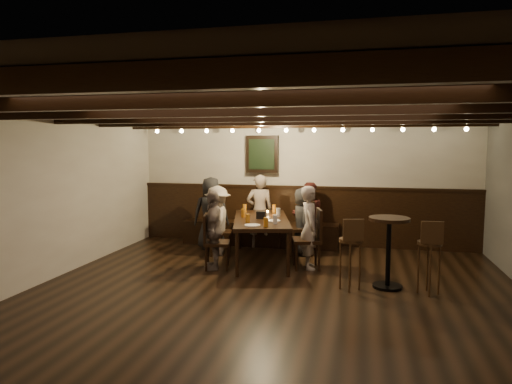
% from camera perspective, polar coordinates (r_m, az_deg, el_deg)
% --- Properties ---
extents(room, '(7.00, 7.00, 7.00)m').
position_cam_1_polar(room, '(7.65, 2.66, -0.53)').
color(room, black).
rests_on(room, ground).
extents(dining_table, '(1.31, 2.08, 0.72)m').
position_cam_1_polar(dining_table, '(7.56, 0.64, -3.74)').
color(dining_table, black).
rests_on(dining_table, floor).
extents(chair_left_near, '(0.47, 0.47, 0.85)m').
position_cam_1_polar(chair_left_near, '(8.09, -4.57, -6.03)').
color(chair_left_near, black).
rests_on(chair_left_near, floor).
extents(chair_left_far, '(0.47, 0.47, 0.86)m').
position_cam_1_polar(chair_left_far, '(7.21, -5.03, -7.49)').
color(chair_left_far, black).
rests_on(chair_left_far, floor).
extents(chair_right_near, '(0.54, 0.54, 0.97)m').
position_cam_1_polar(chair_right_near, '(8.12, 5.67, -5.73)').
color(chair_right_near, black).
rests_on(chair_right_near, floor).
extents(chair_right_far, '(0.52, 0.52, 0.94)m').
position_cam_1_polar(chair_right_far, '(7.25, 6.47, -7.24)').
color(chair_right_far, black).
rests_on(chair_right_far, floor).
extents(person_bench_left, '(0.74, 0.57, 1.34)m').
position_cam_1_polar(person_bench_left, '(8.47, -5.62, -2.65)').
color(person_bench_left, black).
rests_on(person_bench_left, floor).
extents(person_bench_centre, '(0.57, 0.44, 1.38)m').
position_cam_1_polar(person_bench_centre, '(8.59, 0.46, -2.39)').
color(person_bench_centre, gray).
rests_on(person_bench_centre, floor).
extents(person_bench_right, '(0.70, 0.60, 1.24)m').
position_cam_1_polar(person_bench_right, '(8.52, 6.55, -2.96)').
color(person_bench_right, '#5C241F').
rests_on(person_bench_right, floor).
extents(person_left_near, '(0.63, 0.87, 1.22)m').
position_cam_1_polar(person_left_near, '(8.03, -4.82, -3.58)').
color(person_left_near, '#A29689').
rests_on(person_left_near, floor).
extents(person_left_far, '(0.46, 0.77, 1.23)m').
position_cam_1_polar(person_left_far, '(7.14, -5.31, -4.75)').
color(person_left_far, gray).
rests_on(person_left_far, floor).
extents(person_right_near, '(0.51, 0.66, 1.19)m').
position_cam_1_polar(person_right_near, '(8.07, 5.90, -3.65)').
color(person_right_near, '#262729').
rests_on(person_right_near, floor).
extents(person_right_far, '(0.42, 0.54, 1.30)m').
position_cam_1_polar(person_right_far, '(7.18, 6.75, -4.42)').
color(person_right_far, '#B0A295').
rests_on(person_right_far, floor).
extents(pint_a, '(0.07, 0.07, 0.14)m').
position_cam_1_polar(pint_a, '(8.23, -1.44, -2.03)').
color(pint_a, '#BF7219').
rests_on(pint_a, dining_table).
extents(pint_b, '(0.07, 0.07, 0.14)m').
position_cam_1_polar(pint_b, '(8.19, 2.27, -2.07)').
color(pint_b, '#BF7219').
rests_on(pint_b, dining_table).
extents(pint_c, '(0.07, 0.07, 0.14)m').
position_cam_1_polar(pint_c, '(7.63, -1.63, -2.66)').
color(pint_c, '#BF7219').
rests_on(pint_c, dining_table).
extents(pint_d, '(0.07, 0.07, 0.14)m').
position_cam_1_polar(pint_d, '(7.75, 2.82, -2.53)').
color(pint_d, silver).
rests_on(pint_d, dining_table).
extents(pint_e, '(0.07, 0.07, 0.14)m').
position_cam_1_polar(pint_e, '(7.09, -1.05, -3.32)').
color(pint_e, '#BF7219').
rests_on(pint_e, dining_table).
extents(pint_f, '(0.07, 0.07, 0.14)m').
position_cam_1_polar(pint_f, '(7.00, 2.40, -3.45)').
color(pint_f, silver).
rests_on(pint_f, dining_table).
extents(pint_g, '(0.07, 0.07, 0.14)m').
position_cam_1_polar(pint_g, '(6.75, 1.24, -3.80)').
color(pint_g, '#BF7219').
rests_on(pint_g, dining_table).
extents(plate_near, '(0.24, 0.24, 0.01)m').
position_cam_1_polar(plate_near, '(6.85, -0.46, -4.18)').
color(plate_near, white).
rests_on(plate_near, dining_table).
extents(plate_far, '(0.24, 0.24, 0.01)m').
position_cam_1_polar(plate_far, '(7.26, 2.13, -3.61)').
color(plate_far, white).
rests_on(plate_far, dining_table).
extents(condiment_caddy, '(0.15, 0.10, 0.12)m').
position_cam_1_polar(condiment_caddy, '(7.49, 0.65, -2.90)').
color(condiment_caddy, black).
rests_on(condiment_caddy, dining_table).
extents(candle, '(0.05, 0.05, 0.05)m').
position_cam_1_polar(candle, '(7.84, 1.46, -2.75)').
color(candle, beige).
rests_on(candle, dining_table).
extents(high_top_table, '(0.54, 0.54, 0.97)m').
position_cam_1_polar(high_top_table, '(6.43, 16.25, -5.99)').
color(high_top_table, black).
rests_on(high_top_table, floor).
extents(bar_stool_left, '(0.33, 0.34, 0.98)m').
position_cam_1_polar(bar_stool_left, '(6.28, 11.68, -8.69)').
color(bar_stool_left, '#372211').
rests_on(bar_stool_left, floor).
extents(bar_stool_right, '(0.31, 0.32, 0.98)m').
position_cam_1_polar(bar_stool_right, '(6.39, 20.79, -8.70)').
color(bar_stool_right, '#372211').
rests_on(bar_stool_right, floor).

